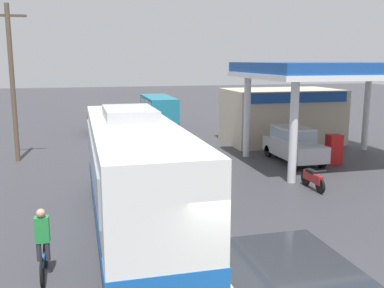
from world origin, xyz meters
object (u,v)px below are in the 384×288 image
cyclist_on_shoulder (43,246)px  car_trailing_behind_bus (100,118)px  pedestrian_near_pump (306,143)px  motorcycle_parked_forecourt (313,179)px  car_at_pump (293,142)px  minibus_opposing_lane (159,109)px  coach_bus_main (135,174)px

cyclist_on_shoulder → car_trailing_behind_bus: bearing=83.7°
pedestrian_near_pump → car_trailing_behind_bus: size_ratio=0.40×
motorcycle_parked_forecourt → car_trailing_behind_bus: bearing=114.4°
motorcycle_parked_forecourt → pedestrian_near_pump: (2.24, 4.77, 0.49)m
pedestrian_near_pump → car_at_pump: bearing=179.6°
cyclist_on_shoulder → pedestrian_near_pump: cyclist_on_shoulder is taller
cyclist_on_shoulder → pedestrian_near_pump: 15.82m
pedestrian_near_pump → motorcycle_parked_forecourt: bearing=-115.1°
pedestrian_near_pump → minibus_opposing_lane: bearing=112.4°
car_at_pump → minibus_opposing_lane: minibus_opposing_lane is taller
pedestrian_near_pump → coach_bus_main: bearing=-144.0°
coach_bus_main → minibus_opposing_lane: size_ratio=1.80×
cyclist_on_shoulder → minibus_opposing_lane: bearing=73.2°
cyclist_on_shoulder → car_trailing_behind_bus: (2.44, 22.07, 0.23)m
coach_bus_main → car_trailing_behind_bus: bearing=90.5°
car_at_pump → pedestrian_near_pump: size_ratio=2.53×
cyclist_on_shoulder → motorcycle_parked_forecourt: 11.35m
minibus_opposing_lane → car_trailing_behind_bus: 4.65m
minibus_opposing_lane → motorcycle_parked_forecourt: bearing=-79.9°
cyclist_on_shoulder → car_trailing_behind_bus: 22.20m
cyclist_on_shoulder → motorcycle_parked_forecourt: bearing=26.6°
cyclist_on_shoulder → motorcycle_parked_forecourt: size_ratio=1.01×
pedestrian_near_pump → cyclist_on_shoulder: bearing=-141.5°
coach_bus_main → minibus_opposing_lane: (4.37, 20.27, -0.25)m
cyclist_on_shoulder → car_trailing_behind_bus: car_trailing_behind_bus is taller
minibus_opposing_lane → cyclist_on_shoulder: size_ratio=3.37×
pedestrian_near_pump → car_trailing_behind_bus: bearing=129.2°
coach_bus_main → minibus_opposing_lane: coach_bus_main is taller
cyclist_on_shoulder → motorcycle_parked_forecourt: (10.14, 5.08, -0.34)m
coach_bus_main → car_at_pump: coach_bus_main is taller
coach_bus_main → car_trailing_behind_bus: (-0.16, 19.32, -0.71)m
car_at_pump → coach_bus_main: bearing=-142.0°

